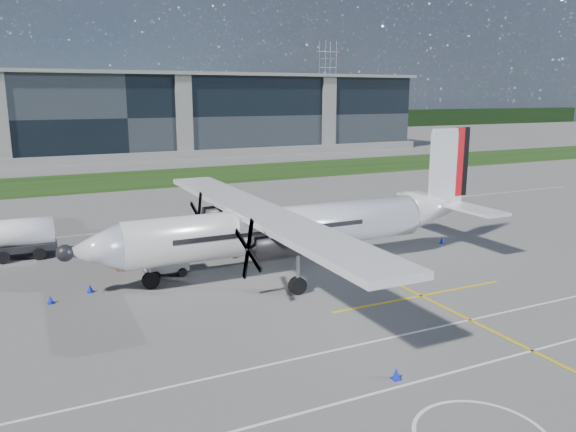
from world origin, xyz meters
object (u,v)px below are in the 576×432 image
(ground_crew_person, at_px, (116,257))
(safety_cone_fwd, at_px, (51,299))
(turboprop_aircraft, at_px, (296,202))
(safety_cone_portwing, at_px, (396,373))
(safety_cone_nose_stbd, at_px, (90,288))
(pylon_east, at_px, (327,85))
(baggage_tug, at_px, (166,262))
(safety_cone_tail, at_px, (442,240))

(ground_crew_person, relative_size, safety_cone_fwd, 3.85)
(turboprop_aircraft, relative_size, safety_cone_fwd, 61.05)
(safety_cone_portwing, bearing_deg, safety_cone_nose_stbd, 121.70)
(pylon_east, xyz_separation_m, baggage_tug, (-94.52, -145.60, -14.14))
(pylon_east, bearing_deg, safety_cone_tail, -116.34)
(safety_cone_tail, bearing_deg, safety_cone_nose_stbd, 179.42)
(ground_crew_person, bearing_deg, safety_cone_nose_stbd, 134.54)
(pylon_east, relative_size, safety_cone_portwing, 60.00)
(safety_cone_fwd, bearing_deg, turboprop_aircraft, 0.02)
(turboprop_aircraft, relative_size, baggage_tug, 10.62)
(baggage_tug, relative_size, safety_cone_tail, 5.75)
(baggage_tug, xyz_separation_m, ground_crew_person, (-2.81, 2.22, 0.10))
(ground_crew_person, bearing_deg, safety_cone_fwd, 121.18)
(pylon_east, bearing_deg, safety_cone_fwd, -124.51)
(pylon_east, distance_m, baggage_tug, 174.17)
(safety_cone_tail, bearing_deg, pylon_east, 63.66)
(turboprop_aircraft, height_order, ground_crew_person, turboprop_aircraft)
(turboprop_aircraft, bearing_deg, safety_cone_portwing, -101.06)
(baggage_tug, height_order, safety_cone_tail, baggage_tug)
(pylon_east, height_order, baggage_tug, pylon_east)
(pylon_east, bearing_deg, safety_cone_portwing, -118.64)
(turboprop_aircraft, xyz_separation_m, safety_cone_portwing, (-3.04, -15.54, -4.33))
(safety_cone_fwd, relative_size, safety_cone_nose_stbd, 1.00)
(turboprop_aircraft, bearing_deg, safety_cone_tail, 2.92)
(turboprop_aircraft, distance_m, safety_cone_nose_stbd, 13.94)
(safety_cone_nose_stbd, xyz_separation_m, safety_cone_portwing, (10.18, -16.49, 0.00))
(pylon_east, height_order, safety_cone_portwing, pylon_east)
(baggage_tug, relative_size, safety_cone_fwd, 5.75)
(ground_crew_person, xyz_separation_m, safety_cone_fwd, (-4.34, -4.51, -0.71))
(safety_cone_fwd, relative_size, safety_cone_tail, 1.00)
(pylon_east, distance_m, ground_crew_person, 173.86)
(pylon_east, xyz_separation_m, safety_cone_tail, (-72.88, -147.20, -14.75))
(baggage_tug, distance_m, safety_cone_portwing, 18.59)
(baggage_tug, distance_m, safety_cone_tail, 21.71)
(pylon_east, height_order, ground_crew_person, pylon_east)
(baggage_tug, bearing_deg, safety_cone_fwd, -162.30)
(ground_crew_person, distance_m, safety_cone_tail, 24.76)
(safety_cone_fwd, height_order, safety_cone_tail, same)
(pylon_east, bearing_deg, safety_cone_nose_stbd, -124.09)
(safety_cone_portwing, bearing_deg, safety_cone_tail, 44.73)
(safety_cone_fwd, xyz_separation_m, safety_cone_nose_stbd, (2.24, 0.95, 0.00))
(baggage_tug, height_order, safety_cone_portwing, baggage_tug)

